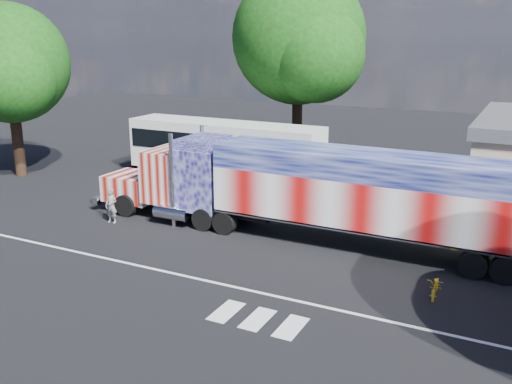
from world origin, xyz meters
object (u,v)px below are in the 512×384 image
at_px(tree_n_mid, 300,38).
at_px(coach_bus, 225,151).
at_px(bicycle, 436,287).
at_px(woman, 111,206).
at_px(semi_truck, 312,190).
at_px(tree_w_a, 10,64).

bearing_deg(tree_n_mid, coach_bus, -114.68).
height_order(coach_bus, bicycle, coach_bus).
bearing_deg(woman, semi_truck, 6.36).
height_order(semi_truck, coach_bus, semi_truck).
relative_size(semi_truck, tree_n_mid, 1.63).
height_order(coach_bus, tree_n_mid, tree_n_mid).
xyz_separation_m(semi_truck, tree_w_a, (-21.41, 2.56, 4.84)).
bearing_deg(tree_n_mid, tree_w_a, -144.90).
bearing_deg(bicycle, tree_n_mid, 123.82).
height_order(semi_truck, bicycle, semi_truck).
height_order(semi_truck, woman, semi_truck).
relative_size(semi_truck, tree_w_a, 1.95).
xyz_separation_m(woman, tree_w_a, (-11.71, 4.83, 6.32)).
relative_size(woman, tree_w_a, 0.16).
relative_size(coach_bus, tree_w_a, 1.16).
relative_size(coach_bus, tree_n_mid, 0.96).
bearing_deg(coach_bus, bicycle, -36.42).
xyz_separation_m(coach_bus, woman, (-0.87, -9.80, -1.04)).
bearing_deg(bicycle, woman, 172.92).
distance_m(tree_n_mid, tree_w_a, 18.66).
xyz_separation_m(woman, tree_n_mid, (3.51, 15.52, 7.84)).
bearing_deg(semi_truck, tree_n_mid, 115.05).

